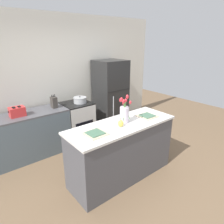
# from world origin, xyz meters

# --- Properties ---
(ground_plane) EXTENTS (10.00, 10.00, 0.00)m
(ground_plane) POSITION_xyz_m (0.00, 0.00, 0.00)
(ground_plane) COLOR brown
(back_wall) EXTENTS (5.20, 0.08, 2.70)m
(back_wall) POSITION_xyz_m (0.00, 2.00, 1.35)
(back_wall) COLOR silver
(back_wall) RESTS_ON ground_plane
(kitchen_island) EXTENTS (1.80, 0.66, 0.96)m
(kitchen_island) POSITION_xyz_m (0.00, 0.00, 0.48)
(kitchen_island) COLOR #4C4C51
(kitchen_island) RESTS_ON ground_plane
(back_counter) EXTENTS (1.68, 0.60, 0.88)m
(back_counter) POSITION_xyz_m (-1.06, 1.60, 0.44)
(back_counter) COLOR slate
(back_counter) RESTS_ON ground_plane
(stove_range) EXTENTS (0.60, 0.61, 0.88)m
(stove_range) POSITION_xyz_m (0.10, 1.60, 0.44)
(stove_range) COLOR silver
(stove_range) RESTS_ON ground_plane
(refrigerator) EXTENTS (0.68, 0.67, 1.73)m
(refrigerator) POSITION_xyz_m (1.05, 1.60, 0.87)
(refrigerator) COLOR black
(refrigerator) RESTS_ON ground_plane
(flower_vase) EXTENTS (0.16, 0.18, 0.44)m
(flower_vase) POSITION_xyz_m (0.05, 0.01, 1.12)
(flower_vase) COLOR silver
(flower_vase) RESTS_ON kitchen_island
(pear_figurine) EXTENTS (0.09, 0.09, 0.14)m
(pear_figurine) POSITION_xyz_m (-0.09, -0.07, 1.01)
(pear_figurine) COLOR #E5CC4C
(pear_figurine) RESTS_ON kitchen_island
(plate_setting_left) EXTENTS (0.30, 0.30, 0.02)m
(plate_setting_left) POSITION_xyz_m (-0.53, -0.04, 0.97)
(plate_setting_left) COLOR beige
(plate_setting_left) RESTS_ON kitchen_island
(plate_setting_right) EXTENTS (0.30, 0.30, 0.02)m
(plate_setting_right) POSITION_xyz_m (0.53, -0.04, 0.97)
(plate_setting_right) COLOR beige
(plate_setting_right) RESTS_ON kitchen_island
(toaster) EXTENTS (0.28, 0.18, 0.17)m
(toaster) POSITION_xyz_m (-1.11, 1.56, 0.97)
(toaster) COLOR red
(toaster) RESTS_ON back_counter
(cooking_pot) EXTENTS (0.28, 0.28, 0.15)m
(cooking_pot) POSITION_xyz_m (0.17, 1.56, 0.95)
(cooking_pot) COLOR #B2B5B7
(cooking_pot) RESTS_ON stove_range
(knife_block) EXTENTS (0.10, 0.14, 0.27)m
(knife_block) POSITION_xyz_m (-0.40, 1.61, 0.99)
(knife_block) COLOR #3D3833
(knife_block) RESTS_ON back_counter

